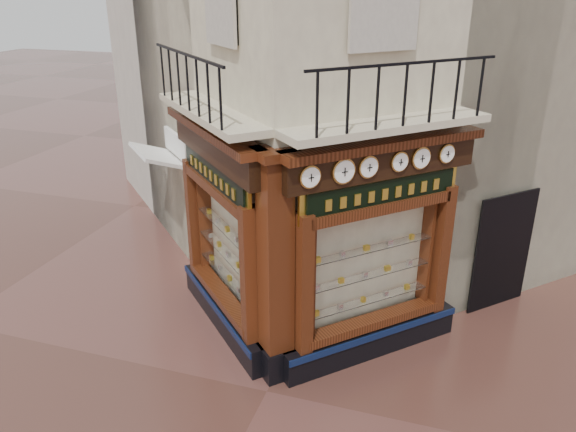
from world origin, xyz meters
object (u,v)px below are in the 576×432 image
at_px(clock_e, 421,158).
at_px(awning, 167,261).
at_px(corner_pilaster, 276,273).
at_px(clock_f, 447,154).
at_px(clock_a, 310,177).
at_px(clock_c, 368,167).
at_px(signboard_left, 214,175).
at_px(clock_b, 344,171).
at_px(clock_d, 400,162).
at_px(signboard_right, 383,193).

height_order(clock_e, awning, clock_e).
distance_m(corner_pilaster, clock_f, 3.38).
bearing_deg(corner_pilaster, clock_a, -50.25).
relative_size(clock_c, clock_e, 0.97).
bearing_deg(signboard_left, corner_pilaster, -169.75).
relative_size(clock_b, clock_e, 1.09).
bearing_deg(signboard_left, clock_a, -162.86).
height_order(clock_b, awning, clock_b).
bearing_deg(clock_d, clock_f, 0.00).
height_order(corner_pilaster, clock_c, corner_pilaster).
distance_m(clock_b, signboard_right, 0.98).
height_order(clock_e, signboard_right, clock_e).
height_order(clock_f, signboard_right, clock_f).
xyz_separation_m(clock_a, signboard_right, (0.91, 1.06, -0.52)).
relative_size(clock_c, signboard_right, 0.16).
relative_size(corner_pilaster, clock_d, 12.14).
bearing_deg(clock_f, clock_a, -180.00).
bearing_deg(clock_e, clock_c, -180.00).
bearing_deg(signboard_right, clock_f, -5.47).
bearing_deg(awning, clock_b, -165.13).
height_order(clock_a, awning, clock_a).
bearing_deg(clock_b, clock_a, -180.00).
xyz_separation_m(clock_d, clock_f, (0.67, 0.67, 0.00)).
xyz_separation_m(clock_b, signboard_left, (-2.42, 0.66, -0.52)).
relative_size(clock_c, clock_f, 1.11).
bearing_deg(clock_d, corner_pilaster, 167.65).
distance_m(corner_pilaster, clock_b, 1.96).
distance_m(clock_a, awning, 6.52).
xyz_separation_m(clock_c, clock_f, (1.09, 1.09, 0.00)).
xyz_separation_m(clock_b, clock_d, (0.73, 0.73, 0.00)).
relative_size(clock_a, clock_d, 1.06).
distance_m(awning, signboard_left, 4.45).
xyz_separation_m(clock_d, signboard_right, (-0.22, -0.06, -0.52)).
distance_m(corner_pilaster, awning, 5.33).
bearing_deg(clock_d, awning, 114.57).
relative_size(clock_a, signboard_left, 0.16).
relative_size(awning, signboard_left, 0.71).
bearing_deg(signboard_right, clock_d, -28.87).
height_order(clock_a, clock_e, clock_e).
relative_size(clock_a, clock_c, 0.98).
height_order(awning, signboard_right, signboard_right).
height_order(clock_b, signboard_right, clock_b).
xyz_separation_m(clock_c, clock_d, (0.41, 0.41, 0.00)).
xyz_separation_m(signboard_left, signboard_right, (2.92, -0.00, -0.00)).
relative_size(corner_pilaster, clock_a, 11.46).
bearing_deg(awning, clock_a, -170.94).
height_order(corner_pilaster, awning, corner_pilaster).
xyz_separation_m(corner_pilaster, awning, (-3.84, 3.14, -1.95)).
bearing_deg(clock_a, clock_b, 0.00).
height_order(clock_c, signboard_right, clock_c).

